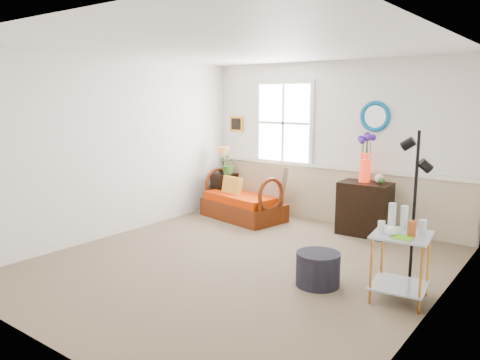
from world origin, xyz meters
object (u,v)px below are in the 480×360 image
Objects in this scene: lamp_stand at (225,192)px; floor_lamp at (414,209)px; cabinet at (365,209)px; ottoman at (318,269)px; loveseat at (243,192)px; side_table at (400,267)px.

lamp_stand is 4.05m from floor_lamp.
cabinet reaches higher than ottoman.
lamp_stand is (-0.59, 0.25, -0.11)m from loveseat.
side_table is 1.45× the size of ottoman.
lamp_stand is 1.00× the size of side_table.
cabinet reaches higher than side_table.
floor_lamp is at bearing -20.75° from lamp_stand.
loveseat is at bearing 152.45° from side_table.
loveseat is at bearing 152.22° from floor_lamp.
side_table is at bearing -26.80° from lamp_stand.
loveseat reaches higher than lamp_stand.
lamp_stand is at bearing 179.80° from cabinet.
loveseat is 2.01× the size of side_table.
side_table is (3.80, -1.92, 0.00)m from lamp_stand.
ottoman is at bearing -82.89° from cabinet.
cabinet is 2.20m from ottoman.
lamp_stand is at bearing 151.87° from floor_lamp.
ottoman is at bearing -169.84° from side_table.
lamp_stand is at bearing 153.20° from side_table.
cabinet is at bearing 120.70° from side_table.
loveseat is 3.39m from floor_lamp.
loveseat is 1.77× the size of cabinet.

